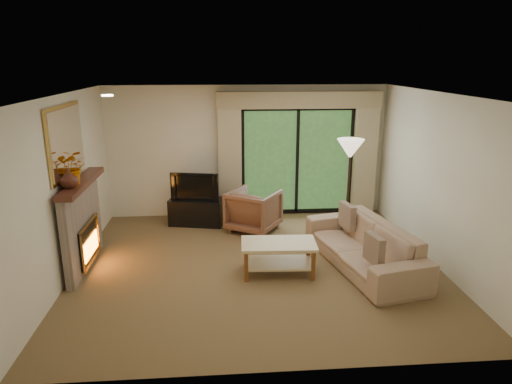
{
  "coord_description": "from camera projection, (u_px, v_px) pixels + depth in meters",
  "views": [
    {
      "loc": [
        -0.54,
        -6.42,
        3.06
      ],
      "look_at": [
        0.0,
        0.3,
        1.1
      ],
      "focal_mm": 32.0,
      "sensor_mm": 36.0,
      "label": 1
    }
  ],
  "objects": [
    {
      "name": "curtain_left",
      "position": [
        230.0,
        159.0,
        8.92
      ],
      "size": [
        0.45,
        0.18,
        2.35
      ],
      "primitive_type": "cube",
      "color": "tan",
      "rests_on": "floor"
    },
    {
      "name": "wall_left",
      "position": [
        65.0,
        189.0,
        6.47
      ],
      "size": [
        0.0,
        5.0,
        5.0
      ],
      "primitive_type": "plane",
      "rotation": [
        1.57,
        0.0,
        1.57
      ],
      "color": "#F7EBCD",
      "rests_on": "ground"
    },
    {
      "name": "pillow_far",
      "position": [
        347.0,
        216.0,
        7.51
      ],
      "size": [
        0.19,
        0.43,
        0.41
      ],
      "primitive_type": "cube",
      "rotation": [
        0.0,
        0.0,
        0.21
      ],
      "color": "brown",
      "rests_on": "sofa"
    },
    {
      "name": "fireplace",
      "position": [
        82.0,
        224.0,
        6.84
      ],
      "size": [
        0.24,
        1.7,
        1.37
      ],
      "primitive_type": null,
      "color": "gray",
      "rests_on": "floor"
    },
    {
      "name": "floor_lamp",
      "position": [
        348.0,
        188.0,
        8.06
      ],
      "size": [
        0.61,
        0.61,
        1.75
      ],
      "primitive_type": null,
      "rotation": [
        0.0,
        0.0,
        0.37
      ],
      "color": "beige",
      "rests_on": "floor"
    },
    {
      "name": "mirror",
      "position": [
        66.0,
        141.0,
        6.48
      ],
      "size": [
        0.07,
        1.45,
        1.02
      ],
      "primitive_type": null,
      "color": "tan",
      "rests_on": "wall_left"
    },
    {
      "name": "curtain_right",
      "position": [
        365.0,
        156.0,
        9.12
      ],
      "size": [
        0.45,
        0.18,
        2.35
      ],
      "primitive_type": "cube",
      "color": "tan",
      "rests_on": "floor"
    },
    {
      "name": "sofa",
      "position": [
        363.0,
        245.0,
        6.93
      ],
      "size": [
        1.39,
        2.49,
        0.69
      ],
      "primitive_type": "imported",
      "rotation": [
        0.0,
        0.0,
        -1.36
      ],
      "color": "tan",
      "rests_on": "floor"
    },
    {
      "name": "wall_right",
      "position": [
        439.0,
        181.0,
        6.89
      ],
      "size": [
        0.0,
        5.0,
        5.0
      ],
      "primitive_type": "plane",
      "rotation": [
        1.57,
        0.0,
        -1.57
      ],
      "color": "#F7EBCD",
      "rests_on": "ground"
    },
    {
      "name": "pillow_near",
      "position": [
        374.0,
        249.0,
        6.22
      ],
      "size": [
        0.19,
        0.41,
        0.4
      ],
      "primitive_type": "cube",
      "rotation": [
        0.0,
        0.0,
        0.21
      ],
      "color": "brown",
      "rests_on": "sofa"
    },
    {
      "name": "coffee_table",
      "position": [
        278.0,
        258.0,
        6.73
      ],
      "size": [
        1.12,
        0.65,
        0.49
      ],
      "primitive_type": null,
      "rotation": [
        0.0,
        0.0,
        -0.05
      ],
      "color": "beige",
      "rests_on": "floor"
    },
    {
      "name": "armchair",
      "position": [
        254.0,
        210.0,
        8.41
      ],
      "size": [
        1.15,
        1.16,
        0.77
      ],
      "primitive_type": "imported",
      "rotation": [
        0.0,
        0.0,
        2.58
      ],
      "color": "brown",
      "rests_on": "floor"
    },
    {
      "name": "wall_front",
      "position": [
        280.0,
        254.0,
        4.28
      ],
      "size": [
        5.0,
        0.0,
        5.0
      ],
      "primitive_type": "plane",
      "rotation": [
        -1.57,
        0.0,
        0.0
      ],
      "color": "#F7EBCD",
      "rests_on": "ground"
    },
    {
      "name": "media_console",
      "position": [
        197.0,
        212.0,
        8.76
      ],
      "size": [
        1.09,
        0.65,
        0.51
      ],
      "primitive_type": "cube",
      "rotation": [
        0.0,
        0.0,
        -0.21
      ],
      "color": "black",
      "rests_on": "floor"
    },
    {
      "name": "ceiling",
      "position": [
        258.0,
        94.0,
        6.31
      ],
      "size": [
        5.5,
        5.5,
        0.0
      ],
      "primitive_type": "plane",
      "rotation": [
        3.14,
        0.0,
        0.0
      ],
      "color": "silver",
      "rests_on": "ground"
    },
    {
      "name": "tv",
      "position": [
        196.0,
        186.0,
        8.61
      ],
      "size": [
        0.92,
        0.3,
        0.53
      ],
      "primitive_type": "imported",
      "rotation": [
        0.0,
        0.0,
        -0.21
      ],
      "color": "black",
      "rests_on": "media_console"
    },
    {
      "name": "wall_back",
      "position": [
        247.0,
        152.0,
        9.07
      ],
      "size": [
        5.0,
        0.0,
        5.0
      ],
      "primitive_type": "plane",
      "rotation": [
        1.57,
        0.0,
        0.0
      ],
      "color": "#F7EBCD",
      "rests_on": "ground"
    },
    {
      "name": "vase",
      "position": [
        69.0,
        178.0,
        6.22
      ],
      "size": [
        0.27,
        0.27,
        0.27
      ],
      "primitive_type": "imported",
      "rotation": [
        0.0,
        0.0,
        0.04
      ],
      "color": "#4D251A",
      "rests_on": "fireplace"
    },
    {
      "name": "sliding_door",
      "position": [
        297.0,
        161.0,
        9.15
      ],
      "size": [
        2.26,
        0.1,
        2.16
      ],
      "primitive_type": null,
      "color": "black",
      "rests_on": "floor"
    },
    {
      "name": "cornice",
      "position": [
        299.0,
        100.0,
        8.73
      ],
      "size": [
        3.2,
        0.24,
        0.32
      ],
      "primitive_type": "cube",
      "color": "tan",
      "rests_on": "wall_back"
    },
    {
      "name": "floor",
      "position": [
        258.0,
        266.0,
        7.04
      ],
      "size": [
        5.5,
        5.5,
        0.0
      ],
      "primitive_type": "plane",
      "color": "brown",
      "rests_on": "ground"
    },
    {
      "name": "branches",
      "position": [
        71.0,
        167.0,
        6.34
      ],
      "size": [
        0.46,
        0.4,
        0.5
      ],
      "primitive_type": "imported",
      "rotation": [
        0.0,
        0.0,
        -0.01
      ],
      "color": "#BC5F03",
      "rests_on": "fireplace"
    }
  ]
}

